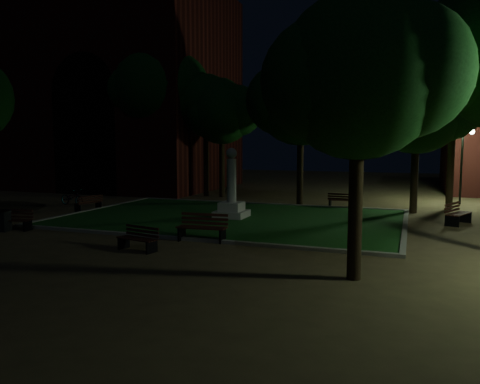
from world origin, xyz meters
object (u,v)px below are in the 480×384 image
Objects in this scene: bench_left_side at (89,203)px; trash_bin at (3,220)px; bench_right_side at (457,214)px; monument at (232,198)px; bicycle at (72,197)px; bench_far_side at (342,201)px; bench_near_right at (203,228)px; bench_near_left at (138,239)px; bench_west_near at (14,220)px.

trash_bin is (0.48, -5.90, 0.06)m from bench_left_side.
monument is at bearing 125.58° from bench_right_side.
bicycle is (-2.76, 7.34, 0.01)m from trash_bin.
bench_far_side is 16.42m from trash_bin.
bench_left_side is at bearing -179.13° from monument.
bench_near_left is at bearing -126.80° from bench_near_right.
bench_far_side is at bearing 34.90° from bench_west_near.
bench_far_side is (4.27, 5.51, -0.58)m from monument.
bench_right_side is (9.68, 1.98, -0.52)m from monument.
bench_near_left is 0.98× the size of bench_left_side.
bench_west_near is 18.56m from bench_right_side.
bench_far_side is (3.46, 10.45, -0.08)m from bench_near_right.
bench_near_right is 11.01m from bench_far_side.
bench_right_side reaches higher than trash_bin.
bench_near_right reaches higher than bench_west_near.
bench_right_side is (10.20, 9.02, 0.07)m from bench_near_left.
bench_near_right reaches higher than bench_near_left.
monument is 5.04m from bench_near_right.
bench_far_side is at bearing 52.21° from monument.
monument reaches higher than bench_near_right.
bench_near_left is 6.86m from bench_west_near.
monument is 2.14× the size of bench_near_left.
trash_bin is (-6.89, 1.01, 0.07)m from bench_near_left.
monument is 9.20m from bench_west_near.
bench_near_right is (0.81, -4.95, -0.50)m from monument.
bench_west_near is 0.91× the size of bicycle.
bench_near_right is at bearing -80.73° from monument.
trash_bin is (-8.23, -1.08, -0.03)m from bench_near_right.
trash_bin is 7.84m from bicycle.
monument is 3.74× the size of trash_bin.
bench_near_left is 13.43m from bench_far_side.
bench_west_near reaches higher than bench_far_side.
bicycle is (-10.18, 1.32, -0.51)m from monument.
bench_right_side is at bearing 113.28° from bench_left_side.
bench_far_side is (11.51, 11.16, -0.01)m from bench_west_near.
monument reaches higher than bench_right_side.
bicycle is at bearing 103.66° from bench_west_near.
bench_far_side is at bearing -64.70° from bicycle.
bicycle is at bearing -105.82° from bench_left_side.
monument is 7.08m from bench_near_left.
bench_right_side is at bearing 53.32° from bench_near_left.
bench_near_left is 12.77m from bicycle.
monument is 2.09× the size of bench_left_side.
bench_near_right is 11.26m from bench_right_side.
bench_west_near is at bearing 64.95° from trash_bin.
bench_near_left is 0.82× the size of bench_near_right.
bicycle is at bearing 115.92° from bench_right_side.
bench_near_right is 1.17× the size of bench_west_near.
bench_near_left is 0.84× the size of bench_right_side.
bench_west_near is at bearing 23.25° from bench_left_side.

